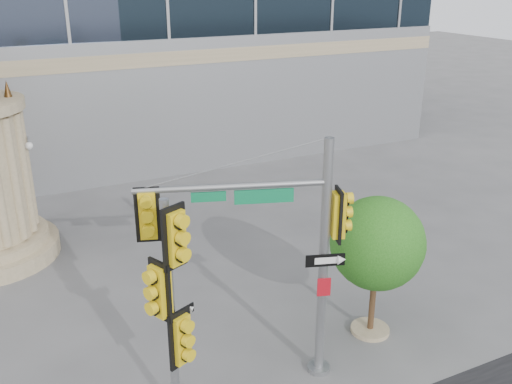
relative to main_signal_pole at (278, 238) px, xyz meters
name	(u,v)px	position (x,y,z in m)	size (l,w,h in m)	color
ground	(286,365)	(0.37, 0.16, -3.45)	(120.00, 120.00, 0.00)	#545456
main_signal_pole	(278,238)	(0.00, 0.00, 0.00)	(4.17, 1.70, 5.57)	slate
secondary_signal_pole	(172,301)	(-2.48, -0.45, -0.58)	(0.92, 0.66, 4.88)	slate
street_tree	(378,246)	(2.99, 0.42, -1.04)	(2.35, 2.30, 3.66)	#988967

